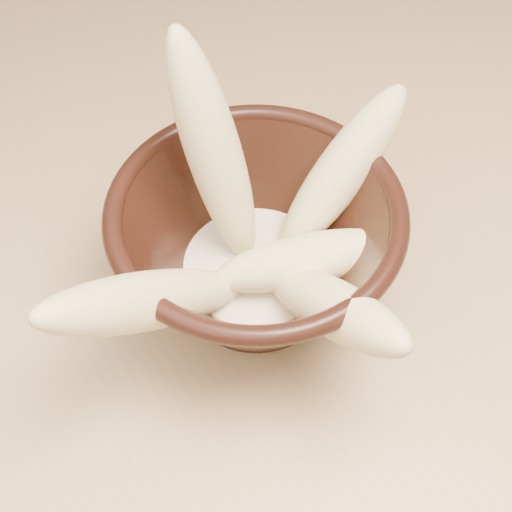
{
  "coord_description": "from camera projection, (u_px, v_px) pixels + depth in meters",
  "views": [
    {
      "loc": [
        -0.31,
        -0.41,
        1.24
      ],
      "look_at": [
        -0.14,
        -0.13,
        0.81
      ],
      "focal_mm": 50.0,
      "sensor_mm": 36.0,
      "label": 1
    }
  ],
  "objects": [
    {
      "name": "banana_across",
      "position": [
        305.0,
        261.0,
        0.52
      ],
      "size": [
        0.14,
        0.08,
        0.05
      ],
      "primitive_type": "ellipsoid",
      "rotation": [
        1.5,
        0.0,
        1.23
      ],
      "color": "#E5D087",
      "rests_on": "bowl"
    },
    {
      "name": "banana_right",
      "position": [
        341.0,
        172.0,
        0.54
      ],
      "size": [
        0.14,
        0.06,
        0.14
      ],
      "primitive_type": "ellipsoid",
      "rotation": [
        0.81,
        0.0,
        1.72
      ],
      "color": "#E5D087",
      "rests_on": "bowl"
    },
    {
      "name": "banana_front",
      "position": [
        332.0,
        307.0,
        0.48
      ],
      "size": [
        0.05,
        0.16,
        0.12
      ],
      "primitive_type": "ellipsoid",
      "rotation": [
        1.02,
        0.0,
        0.05
      ],
      "color": "#E5D087",
      "rests_on": "bowl"
    },
    {
      "name": "table",
      "position": [
        306.0,
        190.0,
        0.76
      ],
      "size": [
        1.2,
        0.8,
        0.75
      ],
      "color": "tan",
      "rests_on": "ground"
    },
    {
      "name": "banana_upright",
      "position": [
        214.0,
        153.0,
        0.5
      ],
      "size": [
        0.06,
        0.11,
        0.19
      ],
      "primitive_type": "ellipsoid",
      "rotation": [
        0.36,
        0.0,
        3.32
      ],
      "color": "#E5D087",
      "rests_on": "bowl"
    },
    {
      "name": "bowl",
      "position": [
        256.0,
        248.0,
        0.53
      ],
      "size": [
        0.22,
        0.22,
        0.12
      ],
      "rotation": [
        0.0,
        0.0,
        0.19
      ],
      "color": "black",
      "rests_on": "table"
    },
    {
      "name": "banana_left",
      "position": [
        149.0,
        300.0,
        0.47
      ],
      "size": [
        0.18,
        0.07,
        0.14
      ],
      "primitive_type": "ellipsoid",
      "rotation": [
        0.92,
        0.0,
        -1.4
      ],
      "color": "#E5D087",
      "rests_on": "bowl"
    },
    {
      "name": "milk_puddle",
      "position": [
        256.0,
        270.0,
        0.56
      ],
      "size": [
        0.12,
        0.12,
        0.02
      ],
      "primitive_type": "cylinder",
      "color": "#F3E6C4",
      "rests_on": "bowl"
    }
  ]
}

